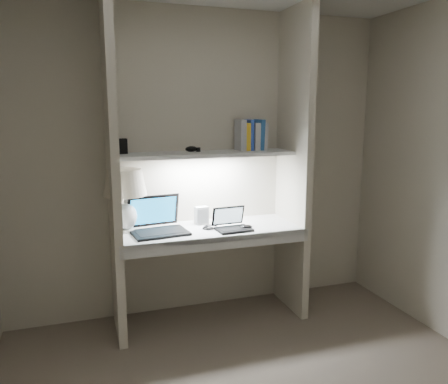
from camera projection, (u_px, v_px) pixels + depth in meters
name	position (u px, v px, depth m)	size (l,w,h in m)	color
back_wall	(200.00, 164.00, 3.65)	(3.20, 0.01, 2.50)	beige
alcove_panel_left	(113.00, 172.00, 3.17)	(0.06, 0.55, 2.50)	beige
alcove_panel_right	(294.00, 164.00, 3.62)	(0.06, 0.55, 2.50)	beige
desk	(210.00, 230.00, 3.48)	(1.40, 0.55, 0.04)	white
desk_apron	(220.00, 243.00, 3.25)	(1.46, 0.03, 0.10)	silver
shelf	(206.00, 154.00, 3.46)	(1.40, 0.36, 0.03)	silver
strip_light	(206.00, 157.00, 3.47)	(0.60, 0.04, 0.01)	white
table_lamp	(125.00, 190.00, 3.31)	(0.33, 0.33, 0.49)	white
laptop_main	(157.00, 224.00, 3.35)	(0.45, 0.40, 0.27)	black
laptop_netbook	(232.00, 224.00, 3.43)	(0.28, 0.25, 0.17)	black
speaker	(201.00, 215.00, 3.58)	(0.10, 0.07, 0.15)	silver
mouse	(246.00, 227.00, 3.42)	(0.10, 0.07, 0.04)	black
cable_coil	(211.00, 227.00, 3.48)	(0.11, 0.11, 0.01)	black
sticky_note	(127.00, 231.00, 3.37)	(0.08, 0.08, 0.00)	gold
book_row	(251.00, 136.00, 3.63)	(0.24, 0.17, 0.25)	beige
shelf_box	(122.00, 146.00, 3.32)	(0.07, 0.05, 0.12)	black
shelf_gadget	(191.00, 149.00, 3.47)	(0.11, 0.08, 0.05)	black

